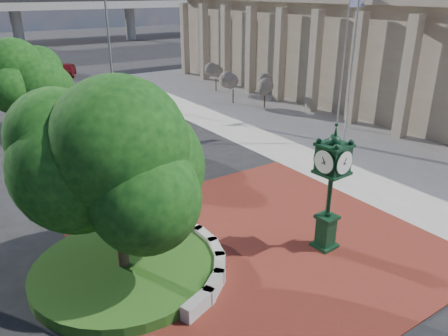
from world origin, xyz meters
TOP-DOWN VIEW (x-y plane):
  - ground at (0.00, 0.00)m, footprint 200.00×200.00m
  - plaza at (0.00, -1.00)m, footprint 12.00×12.00m
  - sidewalk at (16.00, 10.00)m, footprint 20.00×50.00m
  - planter_wall at (-2.71, -0.00)m, footprint 2.96×6.77m
  - grass_bed at (-5.00, 0.00)m, footprint 6.10×6.10m
  - civic_building at (23.60, 12.00)m, footprint 17.35×44.00m
  - tree_planter at (-5.00, 0.00)m, footprint 5.20×5.20m
  - tree_street at (-4.00, 18.00)m, footprint 4.40×4.40m
  - post_clock at (1.81, -2.59)m, footprint 1.05×1.05m
  - parked_car at (3.91, 38.12)m, footprint 3.00×4.33m
  - flagpole_a at (11.44, 5.04)m, footprint 1.74×0.20m
  - flagpole_b at (13.97, 7.87)m, footprint 1.42×0.16m
  - street_lamp_near at (3.99, 23.76)m, footprint 2.17×1.04m
  - shrub_near at (13.07, 14.83)m, footprint 1.20×1.20m
  - shrub_mid at (11.83, 17.48)m, footprint 1.20×1.20m
  - shrub_far at (13.18, 22.18)m, footprint 1.20×1.20m

SIDE VIEW (x-z plane):
  - ground at x=0.00m, z-range 0.00..0.00m
  - plaza at x=0.00m, z-range 0.00..0.04m
  - sidewalk at x=16.00m, z-range 0.00..0.04m
  - grass_bed at x=-5.00m, z-range 0.00..0.40m
  - planter_wall at x=-2.71m, z-range 0.00..0.54m
  - parked_car at x=3.91m, z-range 0.00..1.37m
  - shrub_near at x=13.07m, z-range 0.49..2.69m
  - shrub_mid at x=11.83m, z-range 0.49..2.69m
  - shrub_far at x=13.18m, z-range 0.49..2.69m
  - post_clock at x=1.81m, z-range 0.23..4.97m
  - tree_street at x=-4.00m, z-range 0.52..5.96m
  - tree_planter at x=-5.00m, z-range 0.56..6.89m
  - civic_building at x=23.60m, z-range 0.03..8.63m
  - flagpole_b at x=13.97m, z-range 0.11..9.18m
  - flagpole_a at x=11.44m, z-range 0.14..11.30m
  - street_lamp_near at x=3.99m, z-range 0.88..11.04m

